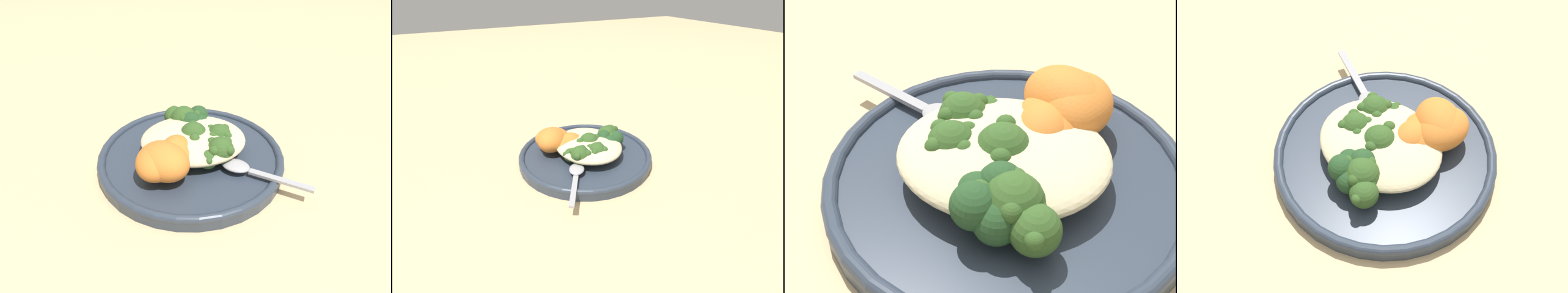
% 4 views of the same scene
% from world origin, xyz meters
% --- Properties ---
extents(ground_plane, '(4.00, 4.00, 0.00)m').
position_xyz_m(ground_plane, '(0.00, 0.00, 0.00)').
color(ground_plane, '#D6B784').
extents(plate, '(0.27, 0.27, 0.02)m').
position_xyz_m(plate, '(-0.01, -0.01, 0.01)').
color(plate, '#2D3847').
rests_on(plate, ground_plane).
extents(quinoa_mound, '(0.15, 0.13, 0.03)m').
position_xyz_m(quinoa_mound, '(-0.01, -0.02, 0.04)').
color(quinoa_mound, beige).
rests_on(quinoa_mound, plate).
extents(broccoli_stalk_0, '(0.09, 0.06, 0.03)m').
position_xyz_m(broccoli_stalk_0, '(-0.01, 0.02, 0.03)').
color(broccoli_stalk_0, '#9EBC66').
rests_on(broccoli_stalk_0, plate).
extents(broccoli_stalk_1, '(0.10, 0.04, 0.04)m').
position_xyz_m(broccoli_stalk_1, '(-0.04, 0.02, 0.04)').
color(broccoli_stalk_1, '#9EBC66').
rests_on(broccoli_stalk_1, plate).
extents(broccoli_stalk_2, '(0.13, 0.06, 0.04)m').
position_xyz_m(broccoli_stalk_2, '(-0.03, -0.01, 0.04)').
color(broccoli_stalk_2, '#9EBC66').
rests_on(broccoli_stalk_2, plate).
extents(broccoli_stalk_3, '(0.08, 0.07, 0.04)m').
position_xyz_m(broccoli_stalk_3, '(-0.01, -0.02, 0.04)').
color(broccoli_stalk_3, '#9EBC66').
rests_on(broccoli_stalk_3, plate).
extents(broccoli_stalk_4, '(0.07, 0.12, 0.04)m').
position_xyz_m(broccoli_stalk_4, '(0.00, -0.06, 0.04)').
color(broccoli_stalk_4, '#9EBC66').
rests_on(broccoli_stalk_4, plate).
extents(broccoli_stalk_5, '(0.04, 0.12, 0.03)m').
position_xyz_m(broccoli_stalk_5, '(0.02, -0.07, 0.04)').
color(broccoli_stalk_5, '#9EBC66').
rests_on(broccoli_stalk_5, plate).
extents(sweet_potato_chunk_0, '(0.09, 0.09, 0.05)m').
position_xyz_m(sweet_potato_chunk_0, '(0.03, 0.04, 0.05)').
color(sweet_potato_chunk_0, orange).
rests_on(sweet_potato_chunk_0, plate).
extents(sweet_potato_chunk_1, '(0.08, 0.08, 0.04)m').
position_xyz_m(sweet_potato_chunk_1, '(0.04, 0.04, 0.04)').
color(sweet_potato_chunk_1, orange).
rests_on(sweet_potato_chunk_1, plate).
extents(sweet_potato_chunk_2, '(0.05, 0.06, 0.04)m').
position_xyz_m(sweet_potato_chunk_2, '(0.02, 0.01, 0.04)').
color(sweet_potato_chunk_2, orange).
rests_on(sweet_potato_chunk_2, plate).
extents(sweet_potato_chunk_3, '(0.06, 0.07, 0.03)m').
position_xyz_m(sweet_potato_chunk_3, '(0.02, 0.02, 0.04)').
color(sweet_potato_chunk_3, orange).
rests_on(sweet_potato_chunk_3, plate).
extents(kale_tuft, '(0.06, 0.06, 0.04)m').
position_xyz_m(kale_tuft, '(-0.01, -0.07, 0.04)').
color(kale_tuft, '#234723').
rests_on(kale_tuft, plate).
extents(spoon, '(0.11, 0.08, 0.01)m').
position_xyz_m(spoon, '(-0.08, 0.04, 0.03)').
color(spoon, '#A3A3A8').
rests_on(spoon, plate).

